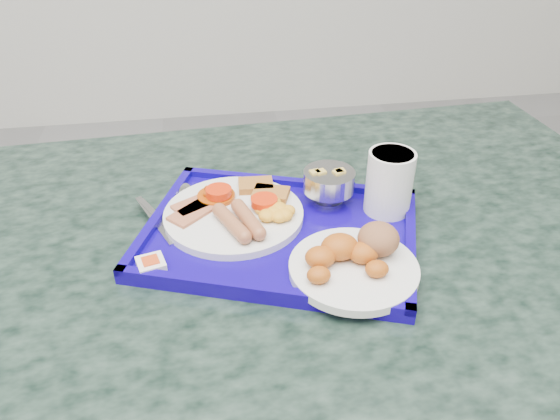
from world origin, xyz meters
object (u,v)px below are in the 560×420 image
main_plate (240,211)px  bread_plate (356,259)px  table (289,331)px  tray (280,234)px  fruit_bowl (329,182)px  juice_cup (390,180)px

main_plate → bread_plate: bread_plate is taller
table → tray: size_ratio=2.74×
table → main_plate: bearing=148.7°
main_plate → table: bearing=-31.3°
tray → bread_plate: bread_plate is taller
fruit_bowl → juice_cup: (0.09, -0.04, 0.02)m
tray → main_plate: size_ratio=2.19×
table → tray: bearing=-171.5°
tray → main_plate: main_plate is taller
tray → main_plate: 0.08m
table → juice_cup: size_ratio=12.89×
fruit_bowl → main_plate: bearing=-170.6°
fruit_bowl → juice_cup: 0.10m
main_plate → fruit_bowl: (0.15, 0.03, 0.03)m
table → main_plate: size_ratio=6.01×
main_plate → juice_cup: bearing=-3.5°
tray → bread_plate: (0.09, -0.11, 0.02)m
main_plate → fruit_bowl: bearing=9.4°
tray → fruit_bowl: (0.09, 0.07, 0.04)m
tray → bread_plate: bearing=-49.9°
fruit_bowl → bread_plate: bearing=-91.1°
fruit_bowl → juice_cup: bearing=-24.2°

